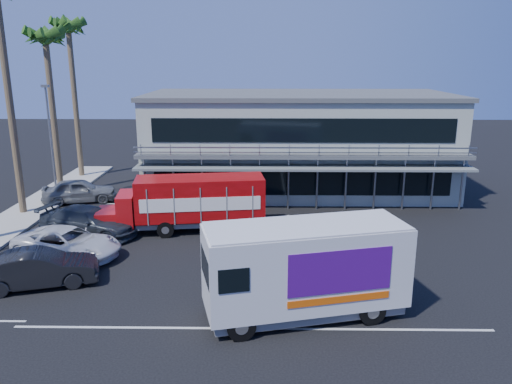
{
  "coord_description": "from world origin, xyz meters",
  "views": [
    {
      "loc": [
        0.37,
        -22.7,
        9.81
      ],
      "look_at": [
        -0.04,
        5.17,
        2.3
      ],
      "focal_mm": 35.0,
      "sensor_mm": 36.0,
      "label": 1
    }
  ],
  "objects_px": {
    "parked_car_a": "(17,267)",
    "parked_car_b": "(39,269)",
    "red_truck": "(189,202)",
    "white_van": "(305,269)"
  },
  "relations": [
    {
      "from": "parked_car_a",
      "to": "parked_car_b",
      "type": "bearing_deg",
      "value": -124.52
    },
    {
      "from": "red_truck",
      "to": "parked_car_a",
      "type": "relative_size",
      "value": 2.49
    },
    {
      "from": "red_truck",
      "to": "parked_car_b",
      "type": "relative_size",
      "value": 1.94
    },
    {
      "from": "red_truck",
      "to": "white_van",
      "type": "height_order",
      "value": "white_van"
    },
    {
      "from": "white_van",
      "to": "parked_car_b",
      "type": "bearing_deg",
      "value": 154.01
    },
    {
      "from": "parked_car_a",
      "to": "white_van",
      "type": "bearing_deg",
      "value": -115.97
    },
    {
      "from": "parked_car_a",
      "to": "parked_car_b",
      "type": "relative_size",
      "value": 0.78
    },
    {
      "from": "parked_car_a",
      "to": "parked_car_b",
      "type": "distance_m",
      "value": 1.36
    },
    {
      "from": "white_van",
      "to": "parked_car_b",
      "type": "height_order",
      "value": "white_van"
    },
    {
      "from": "parked_car_a",
      "to": "parked_car_b",
      "type": "height_order",
      "value": "parked_car_b"
    }
  ]
}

